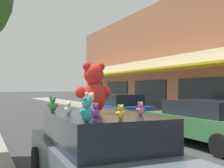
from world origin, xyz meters
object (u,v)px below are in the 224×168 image
(teddy_bear_yellow, at_px, (121,112))
(parked_car_far_center, at_px, (207,121))
(teddy_bear_pink, at_px, (140,109))
(teddy_bear_purple, at_px, (95,111))
(teddy_bear_giant, at_px, (94,89))
(teddy_bear_white, at_px, (68,108))
(teddy_bear_green, at_px, (53,104))
(teddy_bear_cream, at_px, (89,104))
(teddy_bear_brown, at_px, (87,104))
(parked_car_far_right, at_px, (119,107))
(teddy_bear_black, at_px, (93,103))
(teddy_bear_teal, at_px, (87,110))
(plush_art_car, at_px, (102,152))

(teddy_bear_yellow, distance_m, parked_car_far_center, 6.07)
(teddy_bear_pink, distance_m, teddy_bear_purple, 0.83)
(teddy_bear_giant, bearing_deg, teddy_bear_pink, 137.04)
(teddy_bear_white, relative_size, teddy_bear_green, 0.75)
(teddy_bear_cream, height_order, teddy_bear_purple, teddy_bear_cream)
(teddy_bear_brown, bearing_deg, teddy_bear_purple, 85.25)
(teddy_bear_giant, distance_m, teddy_bear_yellow, 1.11)
(teddy_bear_green, bearing_deg, teddy_bear_cream, 137.80)
(teddy_bear_brown, bearing_deg, teddy_bear_pink, 116.19)
(teddy_bear_brown, relative_size, parked_car_far_right, 0.06)
(teddy_bear_purple, xyz_separation_m, teddy_bear_black, (0.48, 1.31, 0.04))
(teddy_bear_cream, height_order, teddy_bear_green, teddy_bear_cream)
(teddy_bear_teal, distance_m, teddy_bear_black, 1.89)
(plush_art_car, distance_m, teddy_bear_yellow, 1.22)
(teddy_bear_yellow, distance_m, teddy_bear_brown, 1.88)
(teddy_bear_teal, height_order, teddy_bear_white, teddy_bear_teal)
(plush_art_car, distance_m, parked_car_far_right, 10.11)
(teddy_bear_cream, relative_size, teddy_bear_white, 1.76)
(teddy_bear_teal, relative_size, parked_car_far_center, 0.07)
(plush_art_car, height_order, parked_car_far_center, parked_car_far_center)
(teddy_bear_yellow, relative_size, parked_car_far_right, 0.05)
(teddy_bear_purple, xyz_separation_m, teddy_bear_green, (-0.31, 1.39, 0.03))
(teddy_bear_brown, xyz_separation_m, parked_car_far_center, (4.79, 1.55, -0.76))
(teddy_bear_cream, bearing_deg, teddy_bear_pink, 143.60)
(teddy_bear_yellow, bearing_deg, teddy_bear_giant, -96.87)
(teddy_bear_pink, height_order, teddy_bear_yellow, teddy_bear_pink)
(teddy_bear_black, xyz_separation_m, parked_car_far_center, (4.72, 1.76, -0.79))
(parked_car_far_center, bearing_deg, teddy_bear_green, -163.09)
(plush_art_car, relative_size, teddy_bear_purple, 19.75)
(teddy_bear_teal, bearing_deg, teddy_bear_purple, -157.60)
(plush_art_car, xyz_separation_m, teddy_bear_teal, (-0.66, -1.01, 0.82))
(teddy_bear_teal, bearing_deg, plush_art_car, -155.75)
(teddy_bear_cream, bearing_deg, teddy_bear_black, -129.49)
(teddy_bear_teal, bearing_deg, teddy_bear_yellow, 154.98)
(teddy_bear_pink, distance_m, teddy_bear_yellow, 0.71)
(teddy_bear_yellow, distance_m, teddy_bear_teal, 0.55)
(teddy_bear_pink, height_order, parked_car_far_center, teddy_bear_pink)
(teddy_bear_white, bearing_deg, teddy_bear_giant, -154.36)
(teddy_bear_giant, relative_size, teddy_bear_teal, 2.71)
(parked_car_far_center, height_order, parked_car_far_right, parked_car_far_right)
(teddy_bear_cream, relative_size, parked_car_far_center, 0.08)
(teddy_bear_pink, relative_size, teddy_bear_purple, 0.99)
(teddy_bear_teal, height_order, teddy_bear_green, teddy_bear_teal)
(plush_art_car, bearing_deg, teddy_bear_green, 132.43)
(teddy_bear_giant, height_order, teddy_bear_white, teddy_bear_giant)
(teddy_bear_cream, distance_m, parked_car_far_center, 5.88)
(teddy_bear_yellow, bearing_deg, teddy_bear_green, -78.74)
(plush_art_car, height_order, teddy_bear_yellow, teddy_bear_yellow)
(teddy_bear_cream, relative_size, teddy_bear_black, 1.23)
(teddy_bear_giant, bearing_deg, teddy_bear_black, -105.28)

